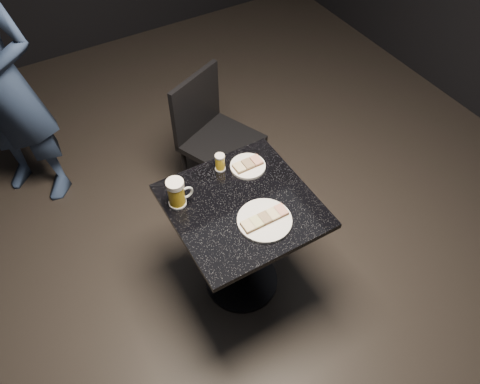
# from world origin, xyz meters

# --- Properties ---
(floor) EXTENTS (6.00, 6.00, 0.00)m
(floor) POSITION_xyz_m (0.00, 0.00, 0.00)
(floor) COLOR black
(floor) RESTS_ON ground
(plate_large) EXTENTS (0.27, 0.27, 0.01)m
(plate_large) POSITION_xyz_m (0.04, -0.15, 0.76)
(plate_large) COLOR white
(plate_large) RESTS_ON table
(plate_small) EXTENTS (0.19, 0.19, 0.01)m
(plate_small) POSITION_xyz_m (0.15, 0.20, 0.76)
(plate_small) COLOR white
(plate_small) RESTS_ON table
(table) EXTENTS (0.70, 0.70, 0.75)m
(table) POSITION_xyz_m (0.00, 0.00, 0.51)
(table) COLOR black
(table) RESTS_ON floor
(beer_mug) EXTENTS (0.13, 0.09, 0.16)m
(beer_mug) POSITION_xyz_m (-0.27, 0.16, 0.83)
(beer_mug) COLOR silver
(beer_mug) RESTS_ON table
(beer_tumbler) EXTENTS (0.06, 0.06, 0.10)m
(beer_tumbler) POSITION_xyz_m (0.02, 0.27, 0.80)
(beer_tumbler) COLOR silver
(beer_tumbler) RESTS_ON table
(chair) EXTENTS (0.57, 0.57, 0.89)m
(chair) POSITION_xyz_m (0.24, 0.79, 0.50)
(chair) COLOR black
(chair) RESTS_ON floor
(canapes_on_plate_large) EXTENTS (0.24, 0.07, 0.02)m
(canapes_on_plate_large) POSITION_xyz_m (0.04, -0.15, 0.77)
(canapes_on_plate_large) COLOR #4C3521
(canapes_on_plate_large) RESTS_ON plate_large
(canapes_on_plate_small) EXTENTS (0.16, 0.07, 0.02)m
(canapes_on_plate_small) POSITION_xyz_m (0.15, 0.20, 0.77)
(canapes_on_plate_small) COLOR #4C3521
(canapes_on_plate_small) RESTS_ON plate_small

